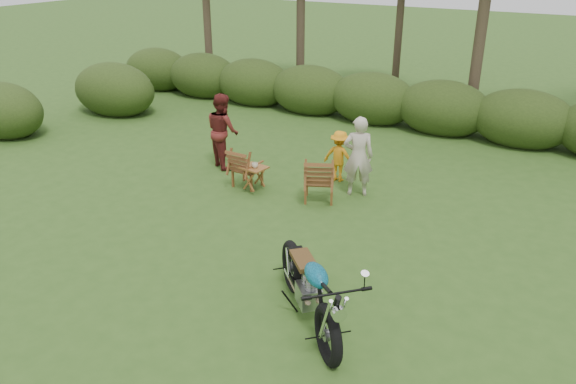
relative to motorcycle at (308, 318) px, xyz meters
The scene contains 9 objects.
ground 0.77m from the motorcycle, behind, with size 80.00×80.00×0.00m, color #2E4F1A.
motorcycle is the anchor object (origin of this frame).
lawn_chair_right 3.83m from the motorcycle, 114.85° to the left, with size 0.64×0.64×0.93m, color brown, non-canonical shape.
lawn_chair_left 4.66m from the motorcycle, 133.80° to the left, with size 0.59×0.59×0.86m, color brown, non-canonical shape.
side_table 4.38m from the motorcycle, 132.65° to the left, with size 0.52×0.44×0.54m, color brown, non-canonical shape.
cup 4.36m from the motorcycle, 132.46° to the left, with size 0.13×0.13×0.10m, color beige.
adult_a 4.25m from the motorcycle, 104.72° to the left, with size 0.60×0.39×1.63m, color #C1B59F.
adult_b 5.96m from the motorcycle, 136.76° to the left, with size 0.82×0.64×1.68m, color maroon.
child 4.91m from the motorcycle, 110.40° to the left, with size 0.71×0.41×1.10m, color orange.
Camera 1 is at (3.66, -5.68, 4.67)m, focal length 35.00 mm.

